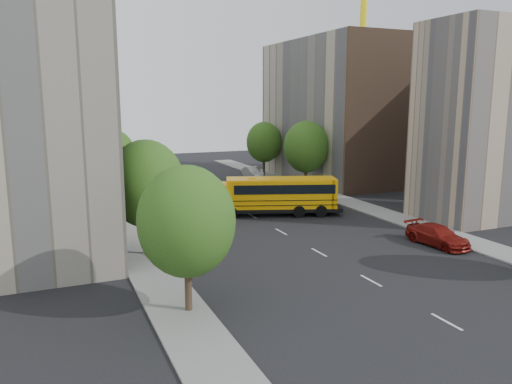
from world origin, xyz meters
TOP-DOWN VIEW (x-y plane):
  - ground at (0.00, 0.00)m, footprint 120.00×120.00m
  - sidewalk_left at (-11.50, 5.00)m, footprint 3.00×80.00m
  - sidewalk_right at (11.50, 5.00)m, footprint 3.00×80.00m
  - lane_markings at (0.00, 10.00)m, footprint 0.15×64.00m
  - building_left_cream at (-18.00, 6.00)m, footprint 10.00×26.00m
  - building_left_redbrick at (-18.00, 28.00)m, footprint 10.00×15.00m
  - building_left_near at (-18.00, -4.50)m, footprint 10.00×7.00m
  - building_right_near at (18.00, -4.50)m, footprint 10.00×7.00m
  - building_right_far at (18.00, 20.00)m, footprint 10.00×22.00m
  - building_right_sidewall at (18.00, 9.00)m, footprint 10.10×0.30m
  - tower_crane at (30.25, 28.00)m, footprint 28.50×1.20m
  - street_tree_0 at (-11.00, -14.00)m, footprint 4.80×4.80m
  - street_tree_1 at (-11.00, -4.00)m, footprint 5.12×5.12m
  - street_tree_2 at (-11.00, 14.00)m, footprint 4.99×4.99m
  - street_tree_4 at (11.00, 14.00)m, footprint 5.25×5.25m
  - street_tree_5 at (11.00, 26.00)m, footprint 4.86×4.86m
  - school_bus at (1.89, 3.77)m, footprint 12.62×6.83m
  - safari_truck at (6.51, 6.37)m, footprint 5.84×2.89m
  - parked_car_0 at (-9.60, -4.53)m, footprint 1.52×3.77m
  - parked_car_1 at (-9.60, 8.66)m, footprint 1.84×4.39m
  - parked_car_2 at (-8.80, 18.26)m, footprint 2.68×4.98m
  - parked_car_3 at (8.80, -9.89)m, footprint 2.52×5.25m
  - parked_car_5 at (8.80, 24.73)m, footprint 1.67×4.63m

SIDE VIEW (x-z plane):
  - ground at x=0.00m, z-range 0.00..0.00m
  - lane_markings at x=0.00m, z-range 0.00..0.01m
  - sidewalk_left at x=-11.50m, z-range 0.00..0.12m
  - sidewalk_right at x=11.50m, z-range 0.00..0.12m
  - parked_car_0 at x=-9.60m, z-range 0.00..1.29m
  - parked_car_2 at x=-8.80m, z-range 0.00..1.33m
  - parked_car_1 at x=-9.60m, z-range 0.00..1.41m
  - parked_car_3 at x=8.80m, z-range 0.00..1.47m
  - parked_car_5 at x=8.80m, z-range 0.00..1.52m
  - safari_truck at x=6.51m, z-range 0.07..2.46m
  - school_bus at x=1.89m, z-range 0.20..3.71m
  - street_tree_0 at x=-11.00m, z-range 0.94..8.35m
  - street_tree_5 at x=11.00m, z-range 0.95..8.46m
  - street_tree_2 at x=-11.00m, z-range 0.97..8.68m
  - street_tree_1 at x=-11.00m, z-range 1.00..8.90m
  - street_tree_4 at x=11.00m, z-range 1.02..9.13m
  - building_left_redbrick at x=-18.00m, z-range 0.00..13.00m
  - building_left_near at x=-18.00m, z-range 0.00..17.00m
  - building_right_near at x=18.00m, z-range 0.00..17.00m
  - building_right_far at x=18.00m, z-range 0.00..18.00m
  - building_right_sidewall at x=18.00m, z-range 0.00..18.00m
  - building_left_cream at x=-18.00m, z-range 0.00..20.00m
  - tower_crane at x=30.25m, z-range 6.60..42.35m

